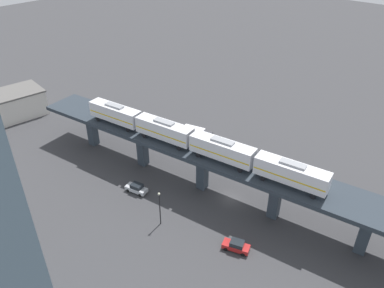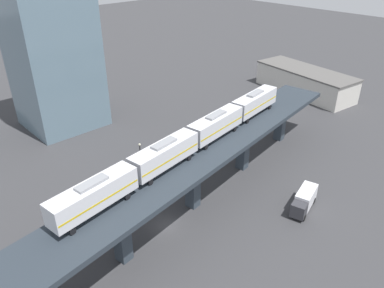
% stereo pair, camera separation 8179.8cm
% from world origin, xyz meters
% --- Properties ---
extents(ground_plane, '(400.00, 400.00, 0.00)m').
position_xyz_m(ground_plane, '(0.00, 0.00, 0.00)').
color(ground_plane, '#38383A').
extents(elevated_viaduct, '(21.12, 92.27, 8.90)m').
position_xyz_m(elevated_viaduct, '(0.03, -0.20, 7.59)').
color(elevated_viaduct, '#283039').
rests_on(elevated_viaduct, ground).
extents(subway_train, '(9.71, 49.71, 4.45)m').
position_xyz_m(subway_train, '(-2.50, 7.73, 11.44)').
color(subway_train, silver).
rests_on(subway_train, elevated_viaduct).
extents(street_car_silver, '(2.65, 4.67, 1.89)m').
position_xyz_m(street_car_silver, '(-10.47, 15.15, 0.94)').
color(street_car_silver, '#B7BABF').
rests_on(street_car_silver, ground).
extents(street_car_red, '(3.11, 4.74, 1.89)m').
position_xyz_m(street_car_red, '(-9.73, -8.10, 0.94)').
color(street_car_red, '#AD1E1E').
rests_on(street_car_red, ground).
extents(delivery_truck, '(4.04, 7.54, 3.20)m').
position_xyz_m(delivery_truck, '(11.97, 18.84, 1.76)').
color(delivery_truck, '#333338').
rests_on(delivery_truck, ground).
extents(street_lamp, '(0.44, 0.44, 6.94)m').
position_xyz_m(street_lamp, '(-13.55, 5.40, 4.11)').
color(street_lamp, black).
rests_on(street_lamp, ground).
extents(warehouse_building, '(29.66, 13.90, 6.80)m').
position_xyz_m(warehouse_building, '(-16.87, 64.74, 3.41)').
color(warehouse_building, beige).
rests_on(warehouse_building, ground).
extents(office_tower, '(16.00, 16.00, 36.00)m').
position_xyz_m(office_tower, '(-44.72, 5.70, 18.00)').
color(office_tower, slate).
rests_on(office_tower, ground).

